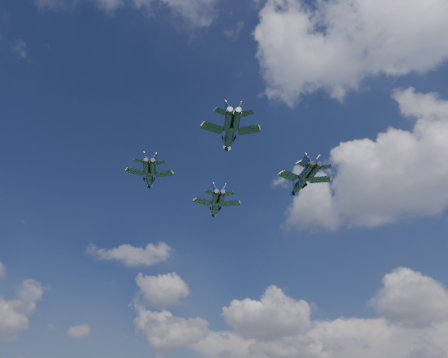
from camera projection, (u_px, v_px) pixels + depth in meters
The scene contains 4 objects.
jet_lead at pixel (216, 207), 126.38m from camera, with size 15.35×15.71×4.22m.
jet_left at pixel (150, 177), 107.52m from camera, with size 13.13×13.35×3.60m.
jet_right at pixel (300, 183), 111.94m from camera, with size 16.51×15.31×4.34m.
jet_slot at pixel (229, 136), 92.84m from camera, with size 13.80×14.75×3.89m.
Camera 1 is at (59.05, -72.84, 3.63)m, focal length 35.00 mm.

